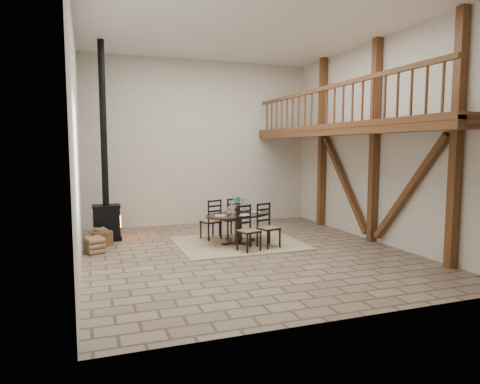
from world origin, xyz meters
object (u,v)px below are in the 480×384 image
object	(u,v)px
dining_table	(238,226)
log_stack	(95,245)
wood_stove	(106,197)
log_basket	(102,238)

from	to	relation	value
dining_table	log_stack	bearing A→B (deg)	159.59
dining_table	log_stack	distance (m)	3.38
wood_stove	log_stack	world-z (taller)	wood_stove
dining_table	log_basket	size ratio (longest dim) A/B	4.34
dining_table	log_stack	xyz separation A→B (m)	(-3.37, 0.18, -0.25)
dining_table	wood_stove	bearing A→B (deg)	136.40
wood_stove	log_stack	xyz separation A→B (m)	(-0.32, -1.32, -0.93)
log_stack	dining_table	bearing A→B (deg)	-3.06
log_stack	log_basket	bearing A→B (deg)	75.81
log_basket	dining_table	bearing A→B (deg)	-16.23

